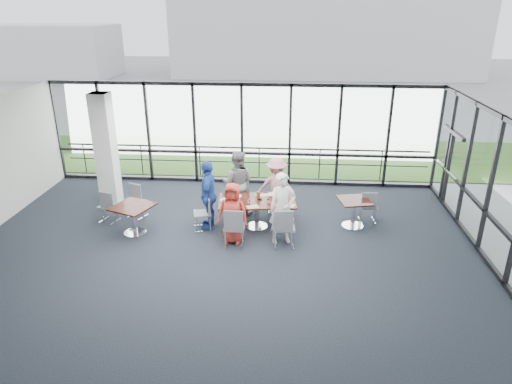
# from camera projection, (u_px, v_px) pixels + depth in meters

# --- Properties ---
(floor) EXTENTS (12.00, 10.00, 0.02)m
(floor) POSITION_uv_depth(u_px,v_px,m) (219.00, 262.00, 10.27)
(floor) COLOR black
(floor) RESTS_ON ground
(ceiling) EXTENTS (12.00, 10.00, 0.04)m
(ceiling) POSITION_uv_depth(u_px,v_px,m) (214.00, 121.00, 9.06)
(ceiling) COLOR white
(ceiling) RESTS_ON ground
(wall_front) EXTENTS (12.00, 0.10, 3.20)m
(wall_front) POSITION_uv_depth(u_px,v_px,m) (145.00, 369.00, 5.04)
(wall_front) COLOR silver
(wall_front) RESTS_ON ground
(curtain_wall_back) EXTENTS (12.00, 0.10, 3.20)m
(curtain_wall_back) POSITION_uv_depth(u_px,v_px,m) (242.00, 135.00, 14.28)
(curtain_wall_back) COLOR white
(curtain_wall_back) RESTS_ON ground
(curtain_wall_right) EXTENTS (0.10, 10.00, 3.20)m
(curtain_wall_right) POSITION_uv_depth(u_px,v_px,m) (510.00, 205.00, 9.22)
(curtain_wall_right) COLOR white
(curtain_wall_right) RESTS_ON ground
(exit_door) EXTENTS (0.12, 1.60, 2.10)m
(exit_door) POSITION_uv_depth(u_px,v_px,m) (448.00, 169.00, 12.89)
(exit_door) COLOR black
(exit_door) RESTS_ON ground
(structural_column) EXTENTS (0.50, 0.50, 3.20)m
(structural_column) POSITION_uv_depth(u_px,v_px,m) (106.00, 151.00, 12.69)
(structural_column) COLOR white
(structural_column) RESTS_ON ground
(apron) EXTENTS (80.00, 70.00, 0.02)m
(apron) POSITION_uv_depth(u_px,v_px,m) (255.00, 141.00, 19.50)
(apron) COLOR gray
(apron) RESTS_ON ground
(grass_strip) EXTENTS (80.00, 5.00, 0.01)m
(grass_strip) POSITION_uv_depth(u_px,v_px,m) (251.00, 154.00, 17.65)
(grass_strip) COLOR #31611F
(grass_strip) RESTS_ON ground
(hangar_main) EXTENTS (24.00, 10.00, 6.00)m
(hangar_main) POSITION_uv_depth(u_px,v_px,m) (323.00, 36.00, 38.39)
(hangar_main) COLOR silver
(hangar_main) RESTS_ON ground
(hangar_aux) EXTENTS (10.00, 6.00, 4.00)m
(hangar_aux) POSITION_uv_depth(u_px,v_px,m) (50.00, 51.00, 36.67)
(hangar_aux) COLOR silver
(hangar_aux) RESTS_ON ground
(guard_rail) EXTENTS (12.00, 0.06, 0.06)m
(guard_rail) POSITION_uv_depth(u_px,v_px,m) (244.00, 162.00, 15.25)
(guard_rail) COLOR #2D2D33
(guard_rail) RESTS_ON ground
(main_table) EXTENTS (2.04, 1.27, 0.75)m
(main_table) POSITION_uv_depth(u_px,v_px,m) (257.00, 205.00, 11.63)
(main_table) COLOR black
(main_table) RESTS_ON ground
(side_table_left) EXTENTS (1.16, 1.16, 0.75)m
(side_table_left) POSITION_uv_depth(u_px,v_px,m) (133.00, 210.00, 11.30)
(side_table_left) COLOR black
(side_table_left) RESTS_ON ground
(side_table_right) EXTENTS (0.92, 0.92, 0.75)m
(side_table_right) POSITION_uv_depth(u_px,v_px,m) (354.00, 205.00, 11.67)
(side_table_right) COLOR black
(side_table_right) RESTS_ON ground
(diner_near_left) EXTENTS (0.79, 0.56, 1.51)m
(diner_near_left) POSITION_uv_depth(u_px,v_px,m) (233.00, 213.00, 10.86)
(diner_near_left) COLOR red
(diner_near_left) RESTS_ON ground
(diner_near_right) EXTENTS (0.75, 0.64, 1.77)m
(diner_near_right) POSITION_uv_depth(u_px,v_px,m) (282.00, 209.00, 10.79)
(diner_near_right) COLOR white
(diner_near_right) RESTS_ON ground
(diner_far_left) EXTENTS (0.90, 0.59, 1.79)m
(diner_far_left) POSITION_uv_depth(u_px,v_px,m) (237.00, 183.00, 12.33)
(diner_far_left) COLOR gray
(diner_far_left) RESTS_ON ground
(diner_far_right) EXTENTS (1.05, 0.58, 1.59)m
(diner_far_right) POSITION_uv_depth(u_px,v_px,m) (276.00, 186.00, 12.40)
(diner_far_right) COLOR #D28288
(diner_far_right) RESTS_ON ground
(diner_end) EXTENTS (0.59, 1.07, 1.81)m
(diner_end) POSITION_uv_depth(u_px,v_px,m) (208.00, 195.00, 11.54)
(diner_end) COLOR #274BA4
(diner_end) RESTS_ON ground
(chair_main_nl) EXTENTS (0.49, 0.49, 0.97)m
(chair_main_nl) POSITION_uv_depth(u_px,v_px,m) (235.00, 227.00, 10.78)
(chair_main_nl) COLOR slate
(chair_main_nl) RESTS_ON ground
(chair_main_nr) EXTENTS (0.52, 0.52, 0.98)m
(chair_main_nr) POSITION_uv_depth(u_px,v_px,m) (284.00, 227.00, 10.76)
(chair_main_nr) COLOR slate
(chair_main_nr) RESTS_ON ground
(chair_main_fl) EXTENTS (0.56, 0.56, 0.93)m
(chair_main_fl) POSITION_uv_depth(u_px,v_px,m) (239.00, 197.00, 12.54)
(chair_main_fl) COLOR slate
(chair_main_fl) RESTS_ON ground
(chair_main_fr) EXTENTS (0.49, 0.49, 0.92)m
(chair_main_fr) POSITION_uv_depth(u_px,v_px,m) (276.00, 195.00, 12.65)
(chair_main_fr) COLOR slate
(chair_main_fr) RESTS_ON ground
(chair_main_end) EXTENTS (0.53, 0.53, 0.88)m
(chair_main_end) POSITION_uv_depth(u_px,v_px,m) (202.00, 213.00, 11.60)
(chair_main_end) COLOR slate
(chair_main_end) RESTS_ON ground
(chair_spare_la) EXTENTS (0.53, 0.53, 0.88)m
(chair_spare_la) POSITION_uv_depth(u_px,v_px,m) (108.00, 206.00, 12.02)
(chair_spare_la) COLOR slate
(chair_spare_la) RESTS_ON ground
(chair_spare_lb) EXTENTS (0.55, 0.55, 0.86)m
(chair_spare_lb) POSITION_uv_depth(u_px,v_px,m) (137.00, 202.00, 12.30)
(chair_spare_lb) COLOR slate
(chair_spare_lb) RESTS_ON ground
(chair_spare_r) EXTENTS (0.46, 0.46, 0.87)m
(chair_spare_r) POSITION_uv_depth(u_px,v_px,m) (368.00, 206.00, 12.03)
(chair_spare_r) COLOR slate
(chair_spare_r) RESTS_ON ground
(plate_nl) EXTENTS (0.26, 0.26, 0.01)m
(plate_nl) POSITION_uv_depth(u_px,v_px,m) (238.00, 206.00, 11.25)
(plate_nl) COLOR white
(plate_nl) RESTS_ON main_table
(plate_nr) EXTENTS (0.24, 0.24, 0.01)m
(plate_nr) POSITION_uv_depth(u_px,v_px,m) (280.00, 205.00, 11.31)
(plate_nr) COLOR white
(plate_nr) RESTS_ON main_table
(plate_fl) EXTENTS (0.27, 0.27, 0.01)m
(plate_fl) POSITION_uv_depth(u_px,v_px,m) (236.00, 196.00, 11.83)
(plate_fl) COLOR white
(plate_fl) RESTS_ON main_table
(plate_fr) EXTENTS (0.25, 0.25, 0.01)m
(plate_fr) POSITION_uv_depth(u_px,v_px,m) (273.00, 194.00, 11.95)
(plate_fr) COLOR white
(plate_fr) RESTS_ON main_table
(plate_end) EXTENTS (0.23, 0.23, 0.01)m
(plate_end) POSITION_uv_depth(u_px,v_px,m) (224.00, 200.00, 11.58)
(plate_end) COLOR white
(plate_end) RESTS_ON main_table
(tumbler_a) EXTENTS (0.07, 0.07, 0.14)m
(tumbler_a) POSITION_uv_depth(u_px,v_px,m) (249.00, 202.00, 11.31)
(tumbler_a) COLOR white
(tumbler_a) RESTS_ON main_table
(tumbler_b) EXTENTS (0.06, 0.06, 0.13)m
(tumbler_b) POSITION_uv_depth(u_px,v_px,m) (268.00, 202.00, 11.34)
(tumbler_b) COLOR white
(tumbler_b) RESTS_ON main_table
(tumbler_c) EXTENTS (0.08, 0.08, 0.15)m
(tumbler_c) POSITION_uv_depth(u_px,v_px,m) (257.00, 195.00, 11.74)
(tumbler_c) COLOR white
(tumbler_c) RESTS_ON main_table
(tumbler_d) EXTENTS (0.07, 0.07, 0.15)m
(tumbler_d) POSITION_uv_depth(u_px,v_px,m) (231.00, 200.00, 11.44)
(tumbler_d) COLOR white
(tumbler_d) RESTS_ON main_table
(menu_a) EXTENTS (0.35, 0.31, 0.00)m
(menu_a) POSITION_uv_depth(u_px,v_px,m) (253.00, 207.00, 11.21)
(menu_a) COLOR silver
(menu_a) RESTS_ON main_table
(menu_b) EXTENTS (0.35, 0.29, 0.00)m
(menu_b) POSITION_uv_depth(u_px,v_px,m) (289.00, 205.00, 11.29)
(menu_b) COLOR silver
(menu_b) RESTS_ON main_table
(menu_c) EXTENTS (0.36, 0.30, 0.00)m
(menu_c) POSITION_uv_depth(u_px,v_px,m) (264.00, 195.00, 11.91)
(menu_c) COLOR silver
(menu_c) RESTS_ON main_table
(condiment_caddy) EXTENTS (0.10, 0.07, 0.04)m
(condiment_caddy) POSITION_uv_depth(u_px,v_px,m) (260.00, 199.00, 11.61)
(condiment_caddy) COLOR black
(condiment_caddy) RESTS_ON main_table
(ketchup_bottle) EXTENTS (0.06, 0.06, 0.18)m
(ketchup_bottle) POSITION_uv_depth(u_px,v_px,m) (258.00, 196.00, 11.63)
(ketchup_bottle) COLOR #A12209
(ketchup_bottle) RESTS_ON main_table
(green_bottle) EXTENTS (0.05, 0.05, 0.20)m
(green_bottle) POSITION_uv_depth(u_px,v_px,m) (259.00, 195.00, 11.63)
(green_bottle) COLOR #29772D
(green_bottle) RESTS_ON main_table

